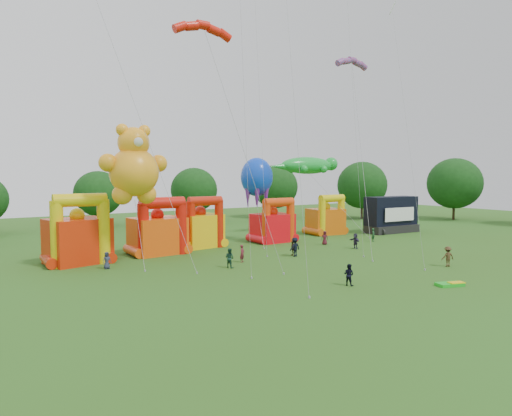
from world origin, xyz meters
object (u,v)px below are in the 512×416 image
bouncy_castle_0 (78,237)px  spectator_4 (293,248)px  gecko_kite (330,194)px  octopus_kite (258,199)px  bouncy_castle_2 (201,228)px  teddy_bear_kite (134,172)px  spectator_0 (107,260)px  stage_trailer (391,215)px

bouncy_castle_0 → spectator_4: 21.13m
gecko_kite → octopus_kite: gecko_kite is taller
bouncy_castle_0 → bouncy_castle_2: 14.29m
bouncy_castle_0 → gecko_kite: (34.05, 2.94, 3.11)m
teddy_bear_kite → gecko_kite: bearing=12.7°
gecko_kite → octopus_kite: (-12.64, -1.13, -0.21)m
bouncy_castle_2 → gecko_kite: (20.00, 0.35, 3.37)m
bouncy_castle_2 → teddy_bear_kite: 13.26m
gecko_kite → spectator_4: size_ratio=7.68×
teddy_bear_kite → spectator_0: 8.35m
spectator_0 → spectator_4: 18.44m
bouncy_castle_2 → octopus_kite: 8.05m
spectator_0 → spectator_4: (18.10, -3.51, 0.01)m
teddy_bear_kite → gecko_kite: 30.64m
bouncy_castle_0 → gecko_kite: bearing=4.9°
bouncy_castle_0 → gecko_kite: gecko_kite is taller
spectator_0 → bouncy_castle_2: bearing=17.4°
teddy_bear_kite → spectator_4: size_ratio=8.44×
gecko_kite → spectator_0: (-32.47, -6.92, -4.88)m
gecko_kite → spectator_0: size_ratio=7.77×
bouncy_castle_2 → octopus_kite: (7.37, -0.77, 3.16)m
bouncy_castle_0 → octopus_kite: octopus_kite is taller
bouncy_castle_0 → teddy_bear_kite: 8.38m
stage_trailer → spectator_0: stage_trailer is taller
bouncy_castle_2 → stage_trailer: bouncy_castle_2 is taller
stage_trailer → spectator_4: size_ratio=5.38×
bouncy_castle_0 → teddy_bear_kite: (4.31, -3.76, 6.12)m
octopus_kite → spectator_4: octopus_kite is taller
octopus_kite → spectator_4: (-1.73, -9.30, -4.66)m
octopus_kite → spectator_0: (-19.83, -5.79, -4.67)m
stage_trailer → gecko_kite: 10.15m
bouncy_castle_0 → bouncy_castle_2: bouncy_castle_0 is taller
bouncy_castle_0 → octopus_kite: 21.68m
teddy_bear_kite → gecko_kite: size_ratio=1.10×
bouncy_castle_2 → spectator_0: bouncy_castle_2 is taller
octopus_kite → bouncy_castle_2: bearing=174.0°
gecko_kite → octopus_kite: bearing=-174.9°
stage_trailer → gecko_kite: gecko_kite is taller
bouncy_castle_2 → stage_trailer: 29.32m
stage_trailer → spectator_0: bearing=-174.6°
gecko_kite → octopus_kite: 12.69m
stage_trailer → octopus_kite: octopus_kite is taller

